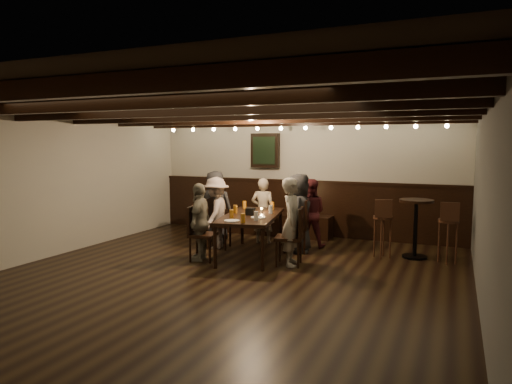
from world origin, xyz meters
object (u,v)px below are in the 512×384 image
at_px(bar_stool_left, 382,236).
at_px(high_top_table, 416,220).
at_px(chair_right_near, 297,236).
at_px(person_bench_left, 215,207).
at_px(person_left_far, 200,222).
at_px(chair_left_far, 202,244).
at_px(person_right_far, 292,222).
at_px(chair_left_near, 218,233).
at_px(bar_stool_right, 448,240).
at_px(person_bench_right, 310,213).
at_px(dining_table, 251,218).
at_px(person_right_near, 299,213).
at_px(chair_right_far, 290,248).
at_px(person_bench_centre, 263,211).
at_px(person_left_near, 216,213).

bearing_deg(bar_stool_left, high_top_table, 12.22).
bearing_deg(high_top_table, chair_right_near, -168.82).
xyz_separation_m(chair_right_near, person_bench_left, (-1.68, 0.10, 0.41)).
bearing_deg(person_left_far, chair_left_far, 90.00).
bearing_deg(person_right_far, chair_left_near, 58.51).
distance_m(person_bench_left, bar_stool_right, 4.13).
distance_m(person_bench_left, person_bench_right, 1.80).
relative_size(dining_table, person_right_near, 1.46).
bearing_deg(bar_stool_right, person_right_near, 178.86).
relative_size(chair_right_far, person_bench_centre, 0.73).
xyz_separation_m(chair_right_near, person_bench_centre, (-0.83, 0.44, 0.34)).
distance_m(person_left_near, high_top_table, 3.44).
height_order(chair_right_near, chair_right_far, chair_right_near).
xyz_separation_m(chair_left_far, person_left_far, (-0.03, -0.01, 0.36)).
xyz_separation_m(dining_table, bar_stool_right, (3.05, 0.82, -0.28)).
relative_size(chair_left_near, person_right_near, 0.66).
distance_m(chair_left_near, person_bench_centre, 1.00).
distance_m(chair_left_far, person_left_far, 0.36).
relative_size(chair_left_near, high_top_table, 0.93).
bearing_deg(person_bench_left, person_bench_centre, -170.54).
bearing_deg(high_top_table, chair_left_far, -153.66).
height_order(chair_right_far, person_left_near, person_left_near).
bearing_deg(person_bench_right, person_bench_centre, -9.46).
relative_size(chair_right_near, chair_right_far, 1.02).
bearing_deg(bar_stool_left, dining_table, -169.62).
relative_size(person_bench_left, bar_stool_left, 1.39).
distance_m(person_bench_centre, high_top_table, 2.76).
height_order(chair_right_far, person_bench_left, person_bench_left).
relative_size(chair_left_near, chair_right_near, 0.98).
height_order(person_left_near, bar_stool_left, person_left_near).
distance_m(person_bench_left, person_right_near, 1.71).
distance_m(person_left_far, person_right_near, 1.75).
relative_size(dining_table, person_bench_right, 1.60).
distance_m(person_bench_right, person_right_near, 0.48).
bearing_deg(person_left_far, chair_right_far, 90.00).
xyz_separation_m(chair_left_near, high_top_table, (3.34, 0.68, 0.36)).
xyz_separation_m(chair_left_far, person_right_far, (1.44, 0.31, 0.42)).
xyz_separation_m(person_bench_left, person_right_far, (1.89, -0.98, -0.01)).
bearing_deg(chair_right_far, dining_table, 57.96).
bearing_deg(person_bench_centre, person_right_far, 116.57).
bearing_deg(chair_right_near, person_left_far, 121.48).
distance_m(chair_right_near, person_left_near, 1.51).
distance_m(person_right_near, high_top_table, 1.94).
bearing_deg(high_top_table, person_left_far, -153.79).
height_order(dining_table, person_bench_centre, person_bench_centre).
xyz_separation_m(person_left_far, person_right_far, (1.47, 0.31, 0.05)).
bearing_deg(bar_stool_left, person_bench_left, 171.19).
height_order(dining_table, person_bench_left, person_bench_left).
bearing_deg(person_bench_right, dining_table, 45.00).
bearing_deg(chair_right_far, person_bench_right, -7.63).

